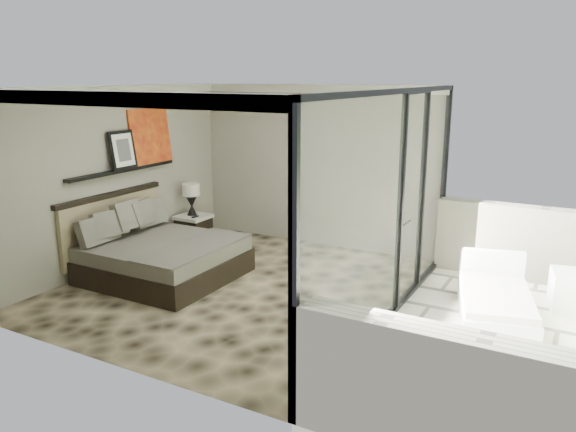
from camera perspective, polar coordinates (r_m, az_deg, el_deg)
The scene contains 14 objects.
floor at distance 8.14m, azimuth -5.16°, elevation -7.16°, with size 5.00×5.00×0.00m, color black.
ceiling at distance 7.60m, azimuth -5.63°, elevation 12.87°, with size 4.50×5.00×0.02m, color silver.
back_wall at distance 9.87m, azimuth 2.79°, elevation 5.06°, with size 4.50×0.02×2.80m, color gray.
left_wall at distance 9.18m, azimuth -17.05°, elevation 3.78°, with size 0.02×5.00×2.80m, color gray.
glass_wall at distance 6.77m, azimuth 10.59°, elevation 0.67°, with size 0.08×5.00×2.80m, color white.
terrace_slab at distance 6.97m, azimuth 22.08°, elevation -12.55°, with size 3.00×5.00×0.12m, color silver.
picture_ledge at distance 9.19m, azimuth -16.39°, elevation 4.47°, with size 0.12×2.20×0.05m, color black.
bed at distance 8.65m, azimuth -13.02°, elevation -3.83°, with size 2.06×2.00×1.14m.
nightstand at distance 10.23m, azimuth -9.56°, elevation -1.29°, with size 0.54×0.54×0.54m, color black.
table_lamp at distance 10.11m, azimuth -9.80°, elevation 2.12°, with size 0.31×0.31×0.57m.
abstract_canvas at distance 9.62m, azimuth -13.83°, elevation 7.89°, with size 0.04×0.90×0.90m, color red.
framed_print at distance 9.10m, azimuth -16.45°, elevation 6.45°, with size 0.03×0.50×0.60m, color black.
ottoman at distance 8.12m, azimuth 26.91°, elevation -6.83°, with size 0.51×0.51×0.51m, color white.
lounger at distance 7.51m, azimuth 20.29°, elevation -8.20°, with size 1.22×1.83×0.66m.
Camera 1 is at (4.29, -6.27, 2.93)m, focal length 35.00 mm.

